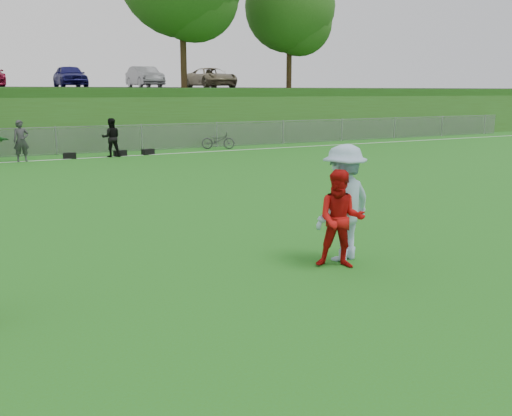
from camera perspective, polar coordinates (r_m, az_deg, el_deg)
ground at (r=8.80m, az=2.14°, el=-7.19°), size 120.00×120.00×0.00m
sideline_far at (r=25.70m, az=-18.56°, el=4.65°), size 60.00×0.10×0.01m
fence at (r=27.60m, az=-19.37°, el=6.38°), size 58.00×0.06×1.30m
berm at (r=38.45m, az=-22.07°, el=8.75°), size 120.00×18.00×3.00m
parking_lot at (r=40.41m, az=-22.56°, el=11.01°), size 120.00×12.00×0.10m
tree_green_far at (r=39.22m, az=3.66°, el=19.06°), size 5.88×5.88×8.19m
car_row at (r=39.32m, az=-24.22°, el=12.01°), size 32.04×5.18×1.44m
gear_bags at (r=25.92m, az=-16.92°, el=5.09°), size 7.50×0.50×0.26m
player_red_center at (r=9.32m, az=8.47°, el=-1.11°), size 0.99×0.95×1.61m
player_blue at (r=9.71m, az=8.78°, el=0.50°), size 1.44×1.08×1.98m
frisbee at (r=11.82m, az=9.68°, el=2.08°), size 0.26×0.26×0.02m
bicycle at (r=28.84m, az=-3.81°, el=6.77°), size 1.75×1.21×0.87m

